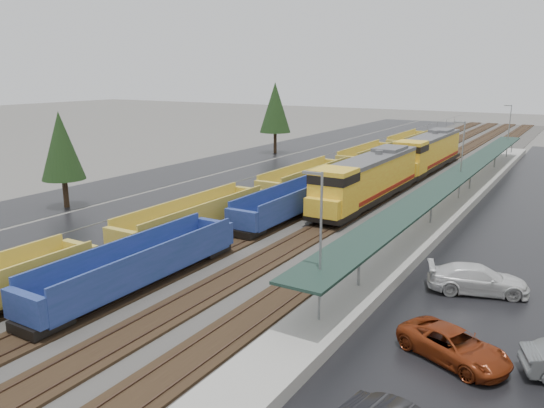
{
  "coord_description": "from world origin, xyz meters",
  "views": [
    {
      "loc": [
        19.86,
        -1.44,
        12.38
      ],
      "look_at": [
        -1.85,
        34.28,
        2.0
      ],
      "focal_mm": 35.0,
      "sensor_mm": 36.0,
      "label": 1
    }
  ],
  "objects": [
    {
      "name": "station_platform",
      "position": [
        9.5,
        50.01,
        0.73
      ],
      "size": [
        3.0,
        80.0,
        8.0
      ],
      "color": "#9E9B93",
      "rests_on": "ground"
    },
    {
      "name": "chainlink_fence",
      "position": [
        -9.5,
        58.44,
        1.61
      ],
      "size": [
        0.08,
        160.04,
        2.02
      ],
      "color": "gray",
      "rests_on": "ground"
    },
    {
      "name": "west_road",
      "position": [
        -25.0,
        60.0,
        0.01
      ],
      "size": [
        9.0,
        160.0,
        0.02
      ],
      "primitive_type": "cube",
      "color": "black",
      "rests_on": "ground"
    },
    {
      "name": "parked_car_east_c",
      "position": [
        15.16,
        29.11,
        0.81
      ],
      "size": [
        3.98,
        6.02,
        1.62
      ],
      "primitive_type": "imported",
      "rotation": [
        0.0,
        0.0,
        1.91
      ],
      "color": "silver",
      "rests_on": "ground"
    },
    {
      "name": "ballast_strip",
      "position": [
        0.0,
        60.0,
        0.04
      ],
      "size": [
        20.0,
        160.0,
        0.08
      ],
      "primitive_type": "cube",
      "color": "#302D2B",
      "rests_on": "ground"
    },
    {
      "name": "well_string_blue",
      "position": [
        -2.0,
        28.46,
        1.23
      ],
      "size": [
        2.82,
        105.28,
        2.5
      ],
      "color": "navy",
      "rests_on": "ground"
    },
    {
      "name": "locomotive_trail",
      "position": [
        2.0,
        66.29,
        2.56
      ],
      "size": [
        3.25,
        21.42,
        4.85
      ],
      "color": "black",
      "rests_on": "ground"
    },
    {
      "name": "west_parking_lot",
      "position": [
        -15.0,
        60.0,
        0.01
      ],
      "size": [
        10.0,
        160.0,
        0.02
      ],
      "primitive_type": "cube",
      "color": "black",
      "rests_on": "ground"
    },
    {
      "name": "locomotive_lead",
      "position": [
        2.0,
        45.29,
        2.56
      ],
      "size": [
        3.25,
        21.42,
        4.85
      ],
      "color": "black",
      "rests_on": "ground"
    },
    {
      "name": "trackbed",
      "position": [
        -0.0,
        60.0,
        0.16
      ],
      "size": [
        14.6,
        160.0,
        0.22
      ],
      "color": "black",
      "rests_on": "ground"
    },
    {
      "name": "parked_car_east_b",
      "position": [
        15.74,
        20.76,
        0.7
      ],
      "size": [
        4.15,
        5.56,
        1.4
      ],
      "primitive_type": "imported",
      "rotation": [
        0.0,
        0.0,
        1.16
      ],
      "color": "maroon",
      "rests_on": "ground"
    },
    {
      "name": "tree_west_far",
      "position": [
        -23.0,
        70.0,
        7.12
      ],
      "size": [
        4.84,
        4.84,
        11.0
      ],
      "color": "#332316",
      "rests_on": "ground"
    },
    {
      "name": "well_string_yellow",
      "position": [
        -6.0,
        38.68,
        1.23
      ],
      "size": [
        2.81,
        108.25,
        2.49
      ],
      "color": "gold",
      "rests_on": "ground"
    },
    {
      "name": "tree_west_near",
      "position": [
        -22.0,
        30.0,
        5.82
      ],
      "size": [
        3.96,
        3.96,
        9.0
      ],
      "color": "#332316",
      "rests_on": "ground"
    }
  ]
}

